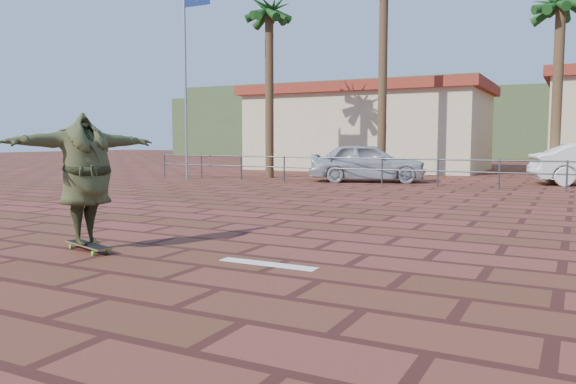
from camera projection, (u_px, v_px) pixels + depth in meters
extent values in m
plane|color=maroon|center=(266.00, 245.00, 8.80)|extent=(120.00, 120.00, 0.00)
cube|color=white|center=(268.00, 264.00, 7.41)|extent=(1.40, 0.22, 0.01)
cylinder|color=#47494F|center=(165.00, 165.00, 24.85)|extent=(0.06, 0.06, 1.00)
cylinder|color=#47494F|center=(201.00, 166.00, 23.94)|extent=(0.06, 0.06, 1.00)
cylinder|color=#47494F|center=(241.00, 167.00, 23.02)|extent=(0.06, 0.06, 1.00)
cylinder|color=#47494F|center=(284.00, 168.00, 22.10)|extent=(0.06, 0.06, 1.00)
cylinder|color=#47494F|center=(331.00, 170.00, 21.19)|extent=(0.06, 0.06, 1.00)
cylinder|color=#47494F|center=(382.00, 171.00, 20.27)|extent=(0.06, 0.06, 1.00)
cylinder|color=#47494F|center=(438.00, 173.00, 19.36)|extent=(0.06, 0.06, 1.00)
cylinder|color=#47494F|center=(499.00, 174.00, 18.44)|extent=(0.06, 0.06, 1.00)
cylinder|color=#47494F|center=(567.00, 176.00, 17.53)|extent=(0.06, 0.06, 1.00)
cylinder|color=#47494F|center=(438.00, 160.00, 19.32)|extent=(24.00, 0.05, 0.05)
cylinder|color=#47494F|center=(438.00, 171.00, 19.35)|extent=(24.00, 0.05, 0.05)
cylinder|color=gray|center=(185.00, 81.00, 22.72)|extent=(0.10, 0.10, 8.00)
cylinder|color=brown|center=(269.00, 95.00, 23.84)|extent=(0.36, 0.36, 7.00)
sphere|color=#174717|center=(269.00, 10.00, 23.50)|extent=(2.40, 2.40, 2.40)
cylinder|color=brown|center=(383.00, 79.00, 23.05)|extent=(0.36, 0.36, 8.20)
cylinder|color=brown|center=(557.00, 95.00, 20.59)|extent=(0.36, 0.36, 6.50)
sphere|color=#174717|center=(561.00, 3.00, 20.28)|extent=(2.40, 2.40, 2.40)
cube|color=beige|center=(369.00, 133.00, 30.80)|extent=(12.00, 7.00, 4.00)
cube|color=maroon|center=(369.00, 91.00, 30.59)|extent=(12.60, 7.60, 0.50)
cube|color=#384C28|center=(529.00, 125.00, 52.72)|extent=(70.00, 18.00, 6.00)
cube|color=#384C28|center=(336.00, 120.00, 68.00)|extent=(35.00, 14.00, 8.00)
cube|color=olive|center=(88.00, 245.00, 8.29)|extent=(1.08, 0.54, 0.02)
cube|color=black|center=(88.00, 244.00, 8.29)|extent=(1.03, 0.51, 0.00)
cube|color=silver|center=(77.00, 243.00, 8.55)|extent=(0.11, 0.18, 0.03)
cube|color=silver|center=(100.00, 250.00, 8.03)|extent=(0.11, 0.18, 0.03)
cylinder|color=#59C028|center=(71.00, 246.00, 8.48)|extent=(0.07, 0.05, 0.07)
cylinder|color=#59C028|center=(84.00, 244.00, 8.62)|extent=(0.07, 0.05, 0.07)
cylinder|color=#59C028|center=(93.00, 253.00, 7.96)|extent=(0.07, 0.05, 0.07)
cylinder|color=#59C028|center=(107.00, 251.00, 8.11)|extent=(0.07, 0.05, 0.07)
imported|color=#3D4223|center=(86.00, 179.00, 8.20)|extent=(1.26, 2.46, 1.93)
imported|color=#B0B2B7|center=(367.00, 162.00, 21.76)|extent=(4.79, 3.19, 1.51)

